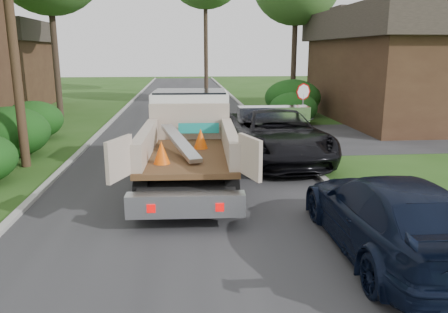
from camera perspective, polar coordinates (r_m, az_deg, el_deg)
name	(u,v)px	position (r m, az deg, el deg)	size (l,w,h in m)	color
ground	(190,213)	(10.72, -4.52, -7.41)	(120.00, 120.00, 0.00)	#244814
road	(186,136)	(20.37, -4.96, 2.68)	(8.00, 90.00, 0.02)	#28282B
side_street	(444,136)	(22.85, 26.76, 2.46)	(16.00, 7.00, 0.02)	#28282B
curb_left	(96,136)	(20.76, -16.37, 2.54)	(0.20, 90.00, 0.12)	#9E9E99
curb_right	(273,133)	(20.79, 6.42, 3.02)	(0.20, 90.00, 0.12)	#9E9E99
stop_sign	(303,99)	(19.84, 10.27, 7.40)	(0.71, 0.32, 2.48)	slate
utility_pole	(9,8)	(15.99, -26.22, 17.05)	(2.42, 1.25, 10.00)	#382619
house_right	(416,64)	(27.35, 23.75, 11.03)	(9.72, 12.96, 6.20)	#3A2418
hedge_left_b	(10,132)	(17.95, -26.19, 2.88)	(2.86, 2.86, 1.87)	#0E3E12
hedge_left_c	(33,120)	(21.32, -23.67, 4.38)	(2.60, 2.60, 1.70)	#0E3E12
hedge_right_a	(293,108)	(23.94, 9.04, 6.23)	(2.60, 2.60, 1.70)	#0E3E12
hedge_right_b	(293,98)	(26.97, 8.95, 7.59)	(3.38, 3.38, 2.21)	#0E3E12
flatbed_truck	(190,133)	(13.40, -4.52, 3.10)	(3.21, 6.93, 2.59)	black
black_pickup	(275,134)	(15.91, 6.73, 2.91)	(3.03, 6.58, 1.83)	black
navy_suv	(390,216)	(8.99, 20.86, -7.22)	(2.17, 5.35, 1.55)	black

